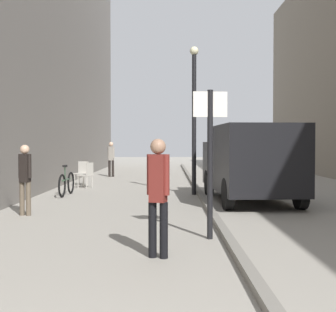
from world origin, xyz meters
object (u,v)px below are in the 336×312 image
street_sign_post (210,151)px  bicycle_leaning (67,184)px  delivery_van (250,161)px  cafe_chair_near_window (82,171)px  lamp_post (194,110)px  cafe_chair_by_doorway (87,173)px  pedestrian_mid_block (111,157)px  pedestrian_far_crossing (158,189)px  pedestrian_main_foreground (25,175)px

street_sign_post → bicycle_leaning: (-3.95, 6.62, -1.16)m
delivery_van → cafe_chair_near_window: size_ratio=5.30×
street_sign_post → lamp_post: 6.98m
cafe_chair_near_window → cafe_chair_by_doorway: same height
pedestrian_mid_block → delivery_van: size_ratio=0.34×
street_sign_post → cafe_chair_near_window: street_sign_post is taller
pedestrian_mid_block → bicycle_leaning: size_ratio=0.97×
pedestrian_mid_block → cafe_chair_near_window: size_ratio=1.82×
pedestrian_mid_block → street_sign_post: bearing=-67.9°
pedestrian_far_crossing → cafe_chair_by_doorway: 10.82m
pedestrian_far_crossing → cafe_chair_near_window: (-3.23, 11.47, -0.46)m
pedestrian_mid_block → lamp_post: lamp_post is taller
pedestrian_main_foreground → delivery_van: (5.63, 2.53, 0.23)m
delivery_van → pedestrian_mid_block: bearing=115.1°
pedestrian_main_foreground → cafe_chair_near_window: pedestrian_main_foreground is taller
pedestrian_mid_block → cafe_chair_by_doorway: bearing=-83.4°
lamp_post → cafe_chair_near_window: lamp_post is taller
pedestrian_mid_block → cafe_chair_near_window: bearing=-88.6°
pedestrian_mid_block → cafe_chair_by_doorway: size_ratio=1.82×
pedestrian_far_crossing → pedestrian_main_foreground: bearing=-32.6°
pedestrian_main_foreground → cafe_chair_by_doorway: bearing=101.3°
pedestrian_main_foreground → street_sign_post: bearing=-18.9°
bicycle_leaning → cafe_chair_by_doorway: bearing=87.6°
delivery_van → lamp_post: lamp_post is taller
pedestrian_far_crossing → cafe_chair_by_doorway: (-2.85, 10.42, -0.46)m
lamp_post → pedestrian_mid_block: bearing=114.9°
cafe_chair_near_window → lamp_post: bearing=160.1°
bicycle_leaning → cafe_chair_by_doorway: size_ratio=1.88×
lamp_post → pedestrian_far_crossing: bearing=-96.8°
pedestrian_mid_block → lamp_post: size_ratio=0.36×
street_sign_post → bicycle_leaning: street_sign_post is taller
pedestrian_far_crossing → cafe_chair_near_window: size_ratio=1.85×
street_sign_post → cafe_chair_by_doorway: bearing=-73.3°
lamp_post → cafe_chair_near_window: bearing=142.3°
pedestrian_main_foreground → street_sign_post: 4.84m
delivery_van → lamp_post: bearing=127.5°
cafe_chair_by_doorway → lamp_post: bearing=-96.4°
pedestrian_main_foreground → pedestrian_mid_block: bearing=101.6°
street_sign_post → bicycle_leaning: bearing=-64.8°
cafe_chair_by_doorway → pedestrian_main_foreground: bearing=-159.1°
delivery_van → pedestrian_far_crossing: bearing=-114.0°
pedestrian_mid_block → delivery_van: delivery_van is taller
pedestrian_main_foreground → delivery_van: delivery_van is taller
delivery_van → bicycle_leaning: size_ratio=2.81×
delivery_van → street_sign_post: (-1.60, -5.13, 0.37)m
pedestrian_far_crossing → delivery_van: (2.48, 6.47, 0.17)m
pedestrian_mid_block → bicycle_leaning: pedestrian_mid_block is taller
pedestrian_far_crossing → cafe_chair_near_window: bearing=-55.5°
pedestrian_main_foreground → cafe_chair_near_window: size_ratio=1.74×
bicycle_leaning → cafe_chair_by_doorway: 2.48m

